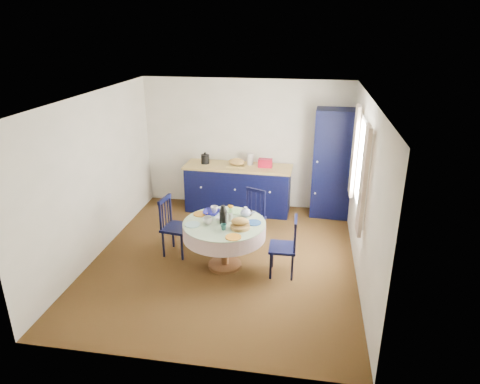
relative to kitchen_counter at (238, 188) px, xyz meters
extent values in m
plane|color=black|center=(0.10, -1.90, -0.47)|extent=(4.50, 4.50, 0.00)
plane|color=white|center=(0.10, -1.90, 2.03)|extent=(4.50, 4.50, 0.00)
cube|color=white|center=(0.10, 0.35, 0.78)|extent=(4.00, 0.02, 2.50)
cube|color=white|center=(-1.90, -1.90, 0.78)|extent=(0.02, 4.50, 2.50)
cube|color=white|center=(2.10, -1.90, 0.78)|extent=(0.02, 4.50, 2.50)
plane|color=white|center=(2.10, -1.60, 1.03)|extent=(0.00, 1.20, 1.20)
cube|color=beige|center=(2.02, -2.30, 1.08)|extent=(0.05, 0.34, 1.45)
cube|color=beige|center=(2.02, -0.90, 1.08)|extent=(0.05, 0.34, 1.45)
cube|color=black|center=(0.00, 0.00, -0.03)|extent=(2.00, 0.65, 0.87)
cube|color=tan|center=(0.00, 0.00, 0.42)|extent=(2.06, 0.69, 0.04)
cube|color=maroon|center=(0.52, 0.00, 0.52)|extent=(0.26, 0.15, 0.16)
cube|color=tan|center=(-0.03, -0.01, 0.45)|extent=(0.35, 0.25, 0.02)
ellipsoid|color=#A77941|center=(-0.03, -0.01, 0.53)|extent=(0.31, 0.20, 0.13)
cylinder|color=silver|center=(0.22, 0.12, 0.55)|extent=(0.12, 0.12, 0.22)
cube|color=black|center=(1.76, 0.10, 0.54)|extent=(0.74, 0.54, 2.03)
cylinder|color=white|center=(1.48, -0.16, 0.65)|extent=(0.04, 0.02, 0.04)
cylinder|color=white|center=(1.48, -0.16, 0.04)|extent=(0.04, 0.02, 0.04)
cylinder|color=#4F2D16|center=(0.16, -2.11, -0.45)|extent=(0.50, 0.50, 0.05)
cylinder|color=#4F2D16|center=(0.16, -2.11, -0.11)|extent=(0.11, 0.11, 0.66)
cylinder|color=#4F2D16|center=(0.16, -2.11, 0.23)|extent=(1.15, 1.15, 0.03)
cylinder|color=white|center=(0.16, -2.11, 0.14)|extent=(1.21, 1.21, 0.22)
cylinder|color=silver|center=(0.16, -2.11, 0.25)|extent=(1.21, 1.21, 0.01)
cylinder|color=#97CAC9|center=(-0.28, -2.26, 0.27)|extent=(0.22, 0.22, 0.01)
cylinder|color=#C47719|center=(0.37, -2.55, 0.27)|extent=(0.22, 0.22, 0.01)
cylinder|color=navy|center=(0.58, -2.06, 0.27)|extent=(0.22, 0.22, 0.01)
cylinder|color=#7EB570|center=(0.23, -1.70, 0.27)|extent=(0.22, 0.22, 0.01)
cylinder|color=#C47719|center=(-0.26, -1.89, 0.27)|extent=(0.22, 0.22, 0.01)
cylinder|color=#A07440|center=(0.41, -2.26, 0.29)|extent=(0.28, 0.28, 0.05)
ellipsoid|color=#A77941|center=(0.41, -2.26, 0.37)|extent=(0.26, 0.16, 0.11)
cube|color=silver|center=(0.06, -2.03, 0.28)|extent=(0.10, 0.07, 0.04)
cylinder|color=black|center=(-0.53, -2.03, -0.26)|extent=(0.04, 0.04, 0.43)
cylinder|color=black|center=(-0.48, -1.70, -0.26)|extent=(0.04, 0.04, 0.43)
cylinder|color=black|center=(-0.85, -1.98, -0.26)|extent=(0.04, 0.04, 0.43)
cylinder|color=black|center=(-0.80, -1.65, -0.26)|extent=(0.04, 0.04, 0.43)
cube|color=black|center=(-0.66, -1.84, -0.02)|extent=(0.46, 0.48, 0.04)
cylinder|color=black|center=(-0.87, -1.98, 0.22)|extent=(0.04, 0.04, 0.48)
cylinder|color=black|center=(-0.82, -1.65, 0.22)|extent=(0.04, 0.04, 0.48)
cube|color=black|center=(-0.84, -1.81, 0.44)|extent=(0.10, 0.38, 0.06)
cylinder|color=black|center=(-0.86, -1.90, 0.20)|extent=(0.02, 0.02, 0.40)
cylinder|color=black|center=(-0.84, -1.81, 0.20)|extent=(0.02, 0.02, 0.40)
cylinder|color=black|center=(-0.83, -1.72, 0.20)|extent=(0.02, 0.02, 0.40)
cylinder|color=black|center=(0.21, -1.37, -0.26)|extent=(0.03, 0.03, 0.41)
cylinder|color=black|center=(0.51, -1.50, -0.26)|extent=(0.03, 0.03, 0.41)
cylinder|color=black|center=(0.33, -1.09, -0.26)|extent=(0.03, 0.03, 0.41)
cylinder|color=black|center=(0.63, -1.21, -0.26)|extent=(0.03, 0.03, 0.41)
cube|color=black|center=(0.42, -1.29, -0.04)|extent=(0.52, 0.51, 0.04)
cylinder|color=black|center=(0.34, -1.07, 0.19)|extent=(0.03, 0.03, 0.46)
cylinder|color=black|center=(0.64, -1.20, 0.19)|extent=(0.03, 0.03, 0.46)
cube|color=black|center=(0.49, -1.13, 0.41)|extent=(0.35, 0.18, 0.06)
cylinder|color=black|center=(0.41, -1.10, 0.17)|extent=(0.02, 0.02, 0.39)
cylinder|color=black|center=(0.49, -1.13, 0.17)|extent=(0.02, 0.02, 0.39)
cylinder|color=black|center=(0.57, -1.17, 0.17)|extent=(0.02, 0.02, 0.39)
cylinder|color=black|center=(0.86, -2.01, -0.27)|extent=(0.03, 0.03, 0.41)
cylinder|color=black|center=(0.87, -2.34, -0.27)|extent=(0.03, 0.03, 0.41)
cylinder|color=black|center=(1.17, -2.01, -0.27)|extent=(0.03, 0.03, 0.41)
cylinder|color=black|center=(1.17, -2.33, -0.27)|extent=(0.03, 0.03, 0.41)
cube|color=black|center=(1.02, -2.17, -0.04)|extent=(0.39, 0.41, 0.04)
cylinder|color=black|center=(1.19, -2.01, 0.19)|extent=(0.03, 0.03, 0.46)
cylinder|color=black|center=(1.19, -2.33, 0.19)|extent=(0.03, 0.03, 0.46)
cube|color=black|center=(1.19, -2.17, 0.40)|extent=(0.05, 0.36, 0.06)
cylinder|color=black|center=(1.19, -2.08, 0.17)|extent=(0.02, 0.02, 0.38)
cylinder|color=black|center=(1.19, -2.17, 0.17)|extent=(0.02, 0.02, 0.38)
cylinder|color=black|center=(1.19, -2.25, 0.17)|extent=(0.02, 0.02, 0.38)
imported|color=silver|center=(-0.07, -2.19, 0.31)|extent=(0.14, 0.14, 0.11)
imported|color=#33726C|center=(0.19, -2.34, 0.30)|extent=(0.09, 0.09, 0.08)
imported|color=black|center=(0.48, -1.83, 0.30)|extent=(0.11, 0.11, 0.09)
imported|color=silver|center=(-0.06, -1.79, 0.31)|extent=(0.11, 0.11, 0.10)
imported|color=navy|center=(-0.09, -1.87, 0.29)|extent=(0.26, 0.26, 0.06)
camera|label=1|loc=(1.30, -7.62, 2.95)|focal=32.00mm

